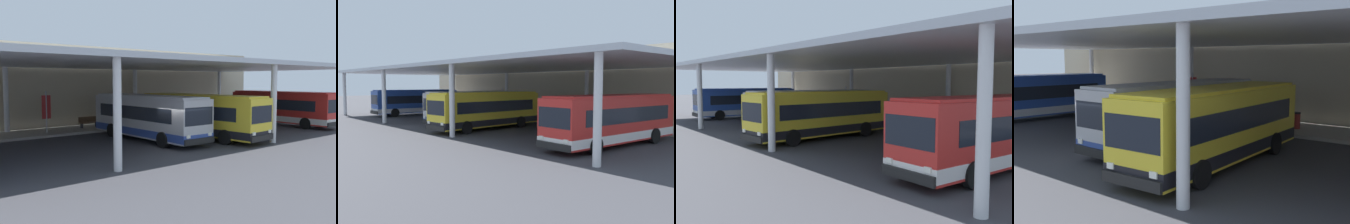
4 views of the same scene
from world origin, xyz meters
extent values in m
plane|color=#3D3D42|center=(0.00, 0.00, 0.00)|extent=(200.00, 200.00, 0.00)
cube|color=#A39E93|center=(0.00, 11.75, 0.09)|extent=(42.00, 4.50, 0.18)
cube|color=#C1B293|center=(0.00, 15.00, 3.68)|extent=(48.00, 1.60, 7.36)
cube|color=silver|center=(0.00, 5.50, 5.40)|extent=(40.00, 17.00, 0.30)
cylinder|color=silver|center=(-18.50, -2.50, 2.62)|extent=(0.40, 0.40, 5.25)
cylinder|color=silver|center=(-18.50, 13.50, 2.62)|extent=(0.40, 0.40, 5.25)
cylinder|color=silver|center=(-6.17, -2.50, 2.62)|extent=(0.40, 0.40, 5.25)
cylinder|color=silver|center=(-6.17, 13.50, 2.62)|extent=(0.40, 0.40, 5.25)
cylinder|color=silver|center=(6.17, -2.50, 2.62)|extent=(0.40, 0.40, 5.25)
cylinder|color=silver|center=(6.17, 13.50, 2.62)|extent=(0.40, 0.40, 5.25)
cylinder|color=silver|center=(18.50, -2.50, 2.62)|extent=(0.40, 0.40, 5.25)
cube|color=#284CA8|center=(-13.26, 4.49, 1.70)|extent=(3.02, 10.51, 2.70)
cube|color=silver|center=(-13.26, 4.49, 0.70)|extent=(3.04, 10.53, 0.50)
cube|color=black|center=(-13.25, 4.64, 2.00)|extent=(2.96, 8.64, 0.90)
cube|color=black|center=(-13.52, -0.65, 2.05)|extent=(2.30, 0.23, 1.10)
cube|color=black|center=(-13.52, -0.74, 0.55)|extent=(2.45, 0.28, 0.36)
cube|color=#2A50B0|center=(-13.26, 4.49, 3.11)|extent=(2.80, 10.09, 0.12)
cube|color=yellow|center=(-13.52, -0.62, 2.87)|extent=(1.75, 0.21, 0.28)
cube|color=white|center=(-14.42, -0.69, 0.90)|extent=(0.28, 0.09, 0.20)
cube|color=white|center=(-12.62, -0.78, 0.90)|extent=(0.28, 0.09, 0.20)
cylinder|color=black|center=(-14.64, 1.33, 0.50)|extent=(0.33, 1.01, 1.00)
cylinder|color=black|center=(-12.20, 1.21, 0.50)|extent=(0.33, 1.01, 1.00)
cylinder|color=black|center=(-14.34, 7.41, 0.50)|extent=(0.33, 1.01, 1.00)
cylinder|color=black|center=(-11.89, 7.29, 0.50)|extent=(0.33, 1.01, 1.00)
cube|color=#B7B7BC|center=(0.53, 4.03, 1.70)|extent=(2.63, 10.43, 2.70)
cube|color=#2D4799|center=(0.53, 4.03, 0.70)|extent=(2.65, 10.45, 0.50)
cube|color=black|center=(0.53, 4.18, 2.00)|extent=(2.65, 8.56, 0.90)
cube|color=black|center=(0.46, -1.12, 2.05)|extent=(2.30, 0.15, 1.10)
cube|color=black|center=(0.46, -1.21, 0.55)|extent=(2.45, 0.19, 0.36)
cube|color=silver|center=(0.53, 4.03, 3.11)|extent=(2.42, 10.01, 0.12)
cube|color=yellow|center=(0.46, -1.09, 2.87)|extent=(1.75, 0.14, 0.28)
cube|color=white|center=(-0.44, -1.19, 0.90)|extent=(0.28, 0.08, 0.20)
cube|color=white|center=(1.36, -1.21, 0.90)|extent=(0.28, 0.08, 0.20)
cylinder|color=black|center=(-0.74, 0.82, 0.50)|extent=(0.29, 1.00, 1.00)
cylinder|color=black|center=(1.71, 0.79, 0.50)|extent=(0.29, 1.00, 1.00)
cylinder|color=black|center=(-0.66, 6.90, 0.50)|extent=(0.29, 1.00, 1.00)
cylinder|color=black|center=(1.79, 6.87, 0.50)|extent=(0.29, 1.00, 1.00)
cube|color=yellow|center=(4.10, 2.34, 1.70)|extent=(3.10, 10.53, 2.70)
cube|color=black|center=(4.10, 2.34, 0.70)|extent=(3.13, 10.55, 0.50)
cube|color=black|center=(4.09, 2.49, 2.00)|extent=(3.03, 8.66, 0.90)
cube|color=black|center=(4.40, -2.80, 2.05)|extent=(2.30, 0.25, 1.10)
cube|color=black|center=(4.41, -2.89, 0.55)|extent=(2.46, 0.30, 0.36)
cube|color=yellow|center=(4.10, 2.34, 3.11)|extent=(2.88, 10.10, 0.12)
cube|color=yellow|center=(4.40, -2.77, 2.87)|extent=(1.75, 0.22, 0.28)
cube|color=white|center=(3.51, -2.93, 0.90)|extent=(0.28, 0.10, 0.20)
cube|color=white|center=(5.31, -2.83, 0.90)|extent=(0.28, 0.10, 0.20)
cylinder|color=black|center=(3.07, -0.95, 0.50)|extent=(0.34, 1.01, 1.00)
cylinder|color=black|center=(5.51, -0.81, 0.50)|extent=(0.34, 1.01, 1.00)
cylinder|color=black|center=(2.71, 5.12, 0.50)|extent=(0.34, 1.01, 1.00)
cylinder|color=black|center=(5.16, 5.27, 0.50)|extent=(0.34, 1.01, 1.00)
cube|color=red|center=(15.80, 3.01, 1.70)|extent=(2.96, 10.50, 2.70)
cube|color=white|center=(15.80, 3.01, 0.70)|extent=(2.98, 10.52, 0.50)
cube|color=black|center=(15.81, 3.16, 2.00)|extent=(2.91, 8.63, 0.90)
cube|color=black|center=(15.57, -2.13, 2.05)|extent=(2.30, 0.22, 1.10)
cube|color=black|center=(15.57, -2.22, 0.55)|extent=(2.45, 0.27, 0.36)
cube|color=red|center=(15.80, 3.01, 3.11)|extent=(2.74, 10.08, 0.12)
cube|color=yellow|center=(15.57, -2.10, 2.87)|extent=(1.75, 0.20, 0.28)
cube|color=white|center=(14.67, -2.17, 0.90)|extent=(0.28, 0.09, 0.20)
cube|color=white|center=(16.47, -2.25, 0.90)|extent=(0.28, 0.09, 0.20)
cylinder|color=black|center=(14.43, -0.15, 0.50)|extent=(0.32, 1.01, 1.00)
cylinder|color=black|center=(16.88, -0.26, 0.50)|extent=(0.32, 1.01, 1.00)
cylinder|color=black|center=(14.70, 5.92, 0.50)|extent=(0.32, 1.01, 1.00)
cylinder|color=black|center=(17.15, 5.82, 0.50)|extent=(0.32, 1.01, 1.00)
cube|color=brown|center=(0.08, 11.75, 0.63)|extent=(1.80, 0.44, 0.08)
cube|color=brown|center=(0.08, 11.95, 0.88)|extent=(1.80, 0.06, 0.44)
cube|color=#2D2D33|center=(-0.62, 11.75, 0.41)|extent=(0.10, 0.36, 0.45)
cube|color=#2D2D33|center=(0.78, 11.75, 0.41)|extent=(0.10, 0.36, 0.45)
cylinder|color=maroon|center=(3.48, 11.42, 0.63)|extent=(0.48, 0.48, 0.90)
cylinder|color=black|center=(3.48, 11.42, 1.12)|extent=(0.52, 0.52, 0.08)
cylinder|color=#B2B2B7|center=(-4.00, 10.95, 1.78)|extent=(0.12, 0.12, 3.20)
cube|color=#B22323|center=(-4.00, 10.93, 2.16)|extent=(0.70, 0.04, 1.80)
camera|label=1|loc=(-15.54, -17.16, 4.20)|focal=40.36mm
camera|label=2|loc=(27.94, -16.29, 3.79)|focal=37.90mm
camera|label=3|loc=(23.62, -11.48, 3.70)|focal=38.19mm
camera|label=4|loc=(13.20, -11.09, 4.27)|focal=42.69mm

